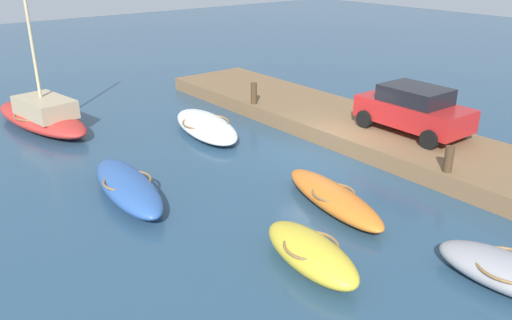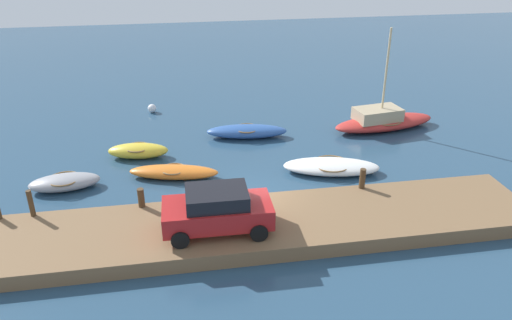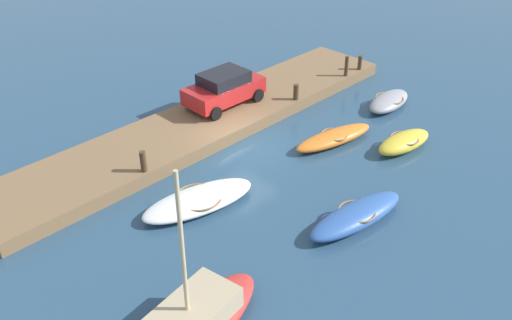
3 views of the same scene
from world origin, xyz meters
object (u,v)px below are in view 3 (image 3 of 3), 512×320
(rowboat_grey, at_px, (389,101))
(mooring_post_mid_west, at_px, (346,66))
(motorboat_white, at_px, (198,200))
(mooring_post_east, at_px, (143,162))
(dinghy_yellow, at_px, (404,142))
(mooring_post_mid_east, at_px, (296,92))
(rowboat_blue, at_px, (356,215))
(mooring_post_west, at_px, (360,63))
(rowboat_orange, at_px, (334,137))
(parked_car, at_px, (224,88))

(rowboat_grey, bearing_deg, mooring_post_mid_west, -105.73)
(motorboat_white, distance_m, mooring_post_east, 2.85)
(dinghy_yellow, bearing_deg, mooring_post_mid_east, -77.96)
(rowboat_grey, height_order, mooring_post_mid_east, mooring_post_mid_east)
(mooring_post_mid_west, bearing_deg, dinghy_yellow, 58.31)
(rowboat_blue, distance_m, dinghy_yellow, 6.02)
(mooring_post_west, height_order, mooring_post_mid_west, mooring_post_mid_west)
(rowboat_orange, xyz_separation_m, parked_car, (1.52, -5.53, 1.15))
(mooring_post_mid_west, distance_m, parked_car, 7.23)
(parked_car, bearing_deg, rowboat_blue, 76.08)
(motorboat_white, bearing_deg, dinghy_yellow, 172.98)
(rowboat_orange, relative_size, mooring_post_west, 5.50)
(dinghy_yellow, bearing_deg, parked_car, -60.16)
(rowboat_blue, xyz_separation_m, rowboat_grey, (-8.88, -4.43, -0.02))
(motorboat_white, height_order, parked_car, parked_car)
(mooring_post_west, distance_m, mooring_post_mid_west, 1.25)
(rowboat_orange, bearing_deg, mooring_post_east, -11.70)
(rowboat_blue, relative_size, rowboat_grey, 1.43)
(rowboat_orange, xyz_separation_m, mooring_post_mid_east, (-1.29, -3.40, 0.69))
(rowboat_blue, relative_size, parked_car, 1.15)
(mooring_post_west, bearing_deg, mooring_post_mid_west, 0.00)
(dinghy_yellow, relative_size, mooring_post_west, 4.03)
(mooring_post_east, bearing_deg, rowboat_orange, 156.53)
(rowboat_orange, relative_size, mooring_post_east, 4.86)
(rowboat_grey, distance_m, mooring_post_mid_west, 3.29)
(mooring_post_mid_east, height_order, parked_car, parked_car)
(mooring_post_west, relative_size, mooring_post_mid_east, 0.99)
(motorboat_white, distance_m, parked_car, 7.69)
(mooring_post_west, bearing_deg, rowboat_blue, 35.29)
(rowboat_blue, relative_size, mooring_post_west, 5.81)
(rowboat_grey, bearing_deg, mooring_post_mid_east, -47.15)
(motorboat_white, xyz_separation_m, dinghy_yellow, (-9.10, 3.21, 0.07))
(rowboat_orange, distance_m, mooring_post_west, 7.48)
(dinghy_yellow, xyz_separation_m, rowboat_orange, (1.72, -2.52, -0.08))
(mooring_post_west, bearing_deg, mooring_post_east, 0.00)
(dinghy_yellow, bearing_deg, rowboat_orange, -47.76)
(rowboat_orange, bearing_deg, mooring_post_mid_west, -135.90)
(rowboat_orange, xyz_separation_m, rowboat_grey, (-4.81, -0.27, 0.04))
(motorboat_white, relative_size, dinghy_yellow, 1.53)
(rowboat_orange, relative_size, mooring_post_mid_east, 5.44)
(rowboat_grey, bearing_deg, rowboat_orange, -2.22)
(rowboat_blue, height_order, rowboat_orange, rowboat_blue)
(mooring_post_mid_east, bearing_deg, dinghy_yellow, 94.15)
(mooring_post_mid_west, height_order, mooring_post_east, mooring_post_mid_west)
(rowboat_blue, xyz_separation_m, mooring_post_mid_west, (-9.45, -7.56, 0.79))
(rowboat_blue, height_order, mooring_post_west, mooring_post_west)
(motorboat_white, bearing_deg, mooring_post_mid_east, -150.22)
(dinghy_yellow, xyz_separation_m, mooring_post_west, (-4.90, -5.92, 0.61))
(mooring_post_west, bearing_deg, dinghy_yellow, 50.41)
(mooring_post_east, bearing_deg, dinghy_yellow, 148.23)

